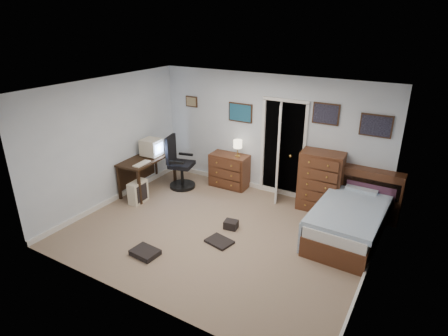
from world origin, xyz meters
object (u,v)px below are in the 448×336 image
at_px(tall_dresser, 320,181).
at_px(bed, 349,220).
at_px(office_chair, 179,168).
at_px(low_dresser, 229,171).
at_px(computer_desk, 144,164).

xyz_separation_m(tall_dresser, bed, (0.74, -0.73, -0.28)).
distance_m(office_chair, low_dresser, 1.11).
distance_m(office_chair, tall_dresser, 3.03).
xyz_separation_m(office_chair, bed, (3.71, -0.17, -0.14)).
height_order(computer_desk, bed, computer_desk).
xyz_separation_m(low_dresser, tall_dresser, (2.03, -0.02, 0.21)).
relative_size(office_chair, tall_dresser, 0.99).
relative_size(low_dresser, bed, 0.41).
height_order(computer_desk, tall_dresser, tall_dresser).
bearing_deg(bed, low_dresser, 166.39).
bearing_deg(low_dresser, bed, -17.05).
height_order(office_chair, bed, office_chair).
height_order(tall_dresser, bed, tall_dresser).
relative_size(tall_dresser, bed, 0.58).
height_order(low_dresser, tall_dresser, tall_dresser).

